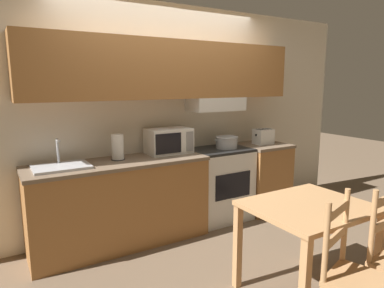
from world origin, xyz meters
The scene contains 12 objects.
ground_plane centered at (0.00, 0.00, 0.00)m, with size 16.00×16.00×0.00m, color brown.
wall_back centered at (0.02, -0.06, 1.52)m, with size 5.53×0.38×2.55m.
lower_counter_main centered at (-0.66, -0.29, 0.44)m, with size 1.83×0.59×0.89m.
lower_counter_right_stub centered at (1.27, -0.29, 0.44)m, with size 0.61×0.59×0.89m.
stove_range centered at (0.61, -0.27, 0.44)m, with size 0.71×0.54×0.89m.
cooking_pot centered at (0.70, -0.28, 0.96)m, with size 0.35×0.27×0.14m.
microwave centered at (-0.04, -0.18, 1.03)m, with size 0.49×0.31×0.28m.
toaster centered at (1.28, -0.29, 0.99)m, with size 0.25×0.17×0.19m.
sink_basin centered at (-1.22, -0.29, 0.90)m, with size 0.50×0.36×0.26m.
paper_towel_roll centered at (-0.65, -0.21, 1.02)m, with size 0.14×0.14×0.26m.
dining_table centered at (0.30, -1.87, 0.63)m, with size 0.91×0.76×0.74m.
chair_left_of_table centered at (0.11, -2.41, 0.46)m, with size 0.48×0.48×0.98m.
Camera 1 is at (-1.77, -3.56, 1.67)m, focal length 32.00 mm.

